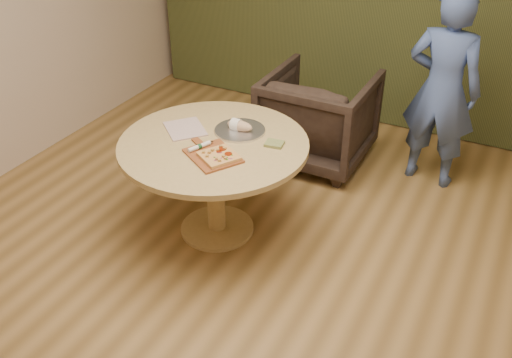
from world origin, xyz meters
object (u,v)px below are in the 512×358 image
object	(u,v)px
pedestal_table	(214,160)
armchair	(319,113)
pizza_paddle	(212,155)
serving_tray	(240,130)
flatbread_pizza	(219,156)
person_standing	(442,90)
bread_roll	(239,125)
cutlery_roll	(199,146)

from	to	relation	value
pedestal_table	armchair	size ratio (longest dim) A/B	1.46
pizza_paddle	serving_tray	size ratio (longest dim) A/B	1.31
flatbread_pizza	person_standing	distance (m)	1.95
pedestal_table	bread_roll	xyz separation A→B (m)	(0.08, 0.22, 0.18)
flatbread_pizza	cutlery_roll	world-z (taller)	flatbread_pizza
armchair	person_standing	world-z (taller)	person_standing
bread_roll	pizza_paddle	bearing A→B (deg)	-87.87
pizza_paddle	bread_roll	bearing A→B (deg)	123.47
bread_roll	person_standing	bearing A→B (deg)	47.19
bread_roll	person_standing	size ratio (longest dim) A/B	0.12
serving_tray	bread_roll	size ratio (longest dim) A/B	1.84
pizza_paddle	armchair	world-z (taller)	armchair
flatbread_pizza	serving_tray	world-z (taller)	flatbread_pizza
pizza_paddle	person_standing	world-z (taller)	person_standing
pedestal_table	serving_tray	world-z (taller)	serving_tray
flatbread_pizza	serving_tray	xyz separation A→B (m)	(-0.07, 0.40, -0.02)
serving_tray	armchair	bearing A→B (deg)	81.32
flatbread_pizza	cutlery_roll	size ratio (longest dim) A/B	1.58
armchair	person_standing	xyz separation A→B (m)	(0.96, 0.12, 0.36)
pedestal_table	serving_tray	size ratio (longest dim) A/B	3.66
pedestal_table	armchair	bearing A→B (deg)	79.11
cutlery_roll	serving_tray	xyz separation A→B (m)	(0.11, 0.36, -0.02)
pizza_paddle	bread_roll	distance (m)	0.39
serving_tray	armchair	xyz separation A→B (m)	(0.17, 1.11, -0.31)
pizza_paddle	armchair	size ratio (longest dim) A/B	0.52
person_standing	bread_roll	bearing A→B (deg)	51.46
pizza_paddle	serving_tray	world-z (taller)	serving_tray
armchair	serving_tray	bearing A→B (deg)	81.54
pedestal_table	armchair	distance (m)	1.36
cutlery_roll	person_standing	world-z (taller)	person_standing
pizza_paddle	cutlery_roll	distance (m)	0.12
cutlery_roll	armchair	xyz separation A→B (m)	(0.28, 1.47, -0.33)
pizza_paddle	person_standing	size ratio (longest dim) A/B	0.29
pedestal_table	cutlery_roll	world-z (taller)	cutlery_roll
cutlery_roll	pizza_paddle	bearing A→B (deg)	10.13
flatbread_pizza	armchair	xyz separation A→B (m)	(0.10, 1.51, -0.33)
bread_roll	person_standing	distance (m)	1.68
flatbread_pizza	serving_tray	bearing A→B (deg)	99.51
serving_tray	person_standing	world-z (taller)	person_standing
pizza_paddle	bread_roll	world-z (taller)	bread_roll
serving_tray	person_standing	distance (m)	1.67
pedestal_table	flatbread_pizza	size ratio (longest dim) A/B	4.31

